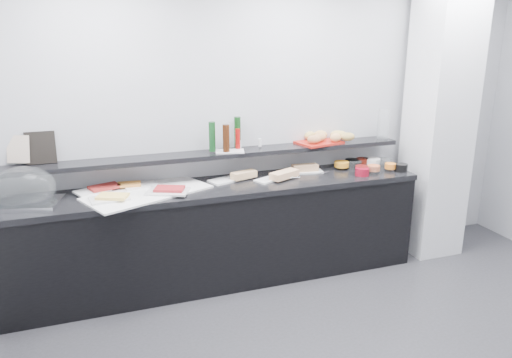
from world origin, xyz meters
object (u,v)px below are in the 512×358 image
object	(u,v)px
cloche_base	(26,204)
framed_print	(41,148)
sandwich_plate_mid	(271,179)
condiment_tray	(230,151)
carafe	(383,124)
bread_tray	(319,142)

from	to	relation	value
cloche_base	framed_print	xyz separation A→B (m)	(0.12, 0.30, 0.36)
sandwich_plate_mid	framed_print	world-z (taller)	framed_print
framed_print	condiment_tray	world-z (taller)	framed_print
condiment_tray	carafe	xyz separation A→B (m)	(1.56, 0.00, 0.14)
framed_print	bread_tray	size ratio (longest dim) A/B	0.64
cloche_base	sandwich_plate_mid	bearing A→B (deg)	16.36
sandwich_plate_mid	carafe	distance (m)	1.29
bread_tray	carafe	world-z (taller)	carafe
bread_tray	carafe	xyz separation A→B (m)	(0.67, -0.05, 0.14)
cloche_base	carafe	world-z (taller)	carafe
carafe	sandwich_plate_mid	bearing A→B (deg)	-173.36
cloche_base	condiment_tray	distance (m)	1.69
cloche_base	bread_tray	world-z (taller)	bread_tray
condiment_tray	bread_tray	distance (m)	0.90
cloche_base	sandwich_plate_mid	size ratio (longest dim) A/B	1.57
condiment_tray	carafe	distance (m)	1.57
framed_print	bread_tray	xyz separation A→B (m)	(2.44, -0.08, -0.12)
framed_print	bread_tray	distance (m)	2.44
framed_print	cloche_base	bearing A→B (deg)	-112.37
condiment_tray	framed_print	bearing A→B (deg)	-170.04
bread_tray	cloche_base	bearing A→B (deg)	171.86
framed_print	sandwich_plate_mid	bearing A→B (deg)	-7.93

